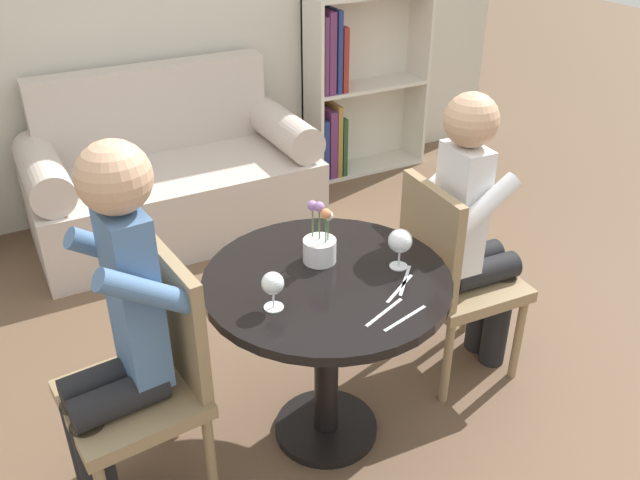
{
  "coord_description": "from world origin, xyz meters",
  "views": [
    {
      "loc": [
        -0.93,
        -1.7,
        1.98
      ],
      "look_at": [
        0.0,
        0.05,
        0.84
      ],
      "focal_mm": 38.0,
      "sensor_mm": 36.0,
      "label": 1
    }
  ],
  "objects": [
    {
      "name": "fork_left_setting",
      "position": [
        0.22,
        -0.15,
        0.72
      ],
      "size": [
        0.14,
        0.14,
        0.0
      ],
      "color": "silver",
      "rests_on": "round_table"
    },
    {
      "name": "person_left",
      "position": [
        -0.71,
        0.05,
        0.71
      ],
      "size": [
        0.44,
        0.37,
        1.31
      ],
      "rotation": [
        0.0,
        0.0,
        -1.47
      ],
      "color": "black",
      "rests_on": "ground_plane"
    },
    {
      "name": "fork_right_setting",
      "position": [
        0.18,
        -0.18,
        0.72
      ],
      "size": [
        0.17,
        0.11,
        0.0
      ],
      "color": "silver",
      "rests_on": "round_table"
    },
    {
      "name": "person_right",
      "position": [
        0.71,
        0.08,
        0.66
      ],
      "size": [
        0.43,
        0.35,
        1.25
      ],
      "rotation": [
        0.0,
        0.0,
        1.52
      ],
      "color": "black",
      "rests_on": "ground_plane"
    },
    {
      "name": "knife_left_setting",
      "position": [
        0.06,
        -0.27,
        0.72
      ],
      "size": [
        0.18,
        0.08,
        0.0
      ],
      "color": "silver",
      "rests_on": "round_table"
    },
    {
      "name": "round_table",
      "position": [
        0.0,
        0.0,
        0.56
      ],
      "size": [
        0.86,
        0.86,
        0.72
      ],
      "color": "black",
      "rests_on": "ground_plane"
    },
    {
      "name": "chair_left",
      "position": [
        -0.62,
        0.06,
        0.49
      ],
      "size": [
        0.46,
        0.46,
        0.9
      ],
      "rotation": [
        0.0,
        0.0,
        -1.47
      ],
      "color": "#937A56",
      "rests_on": "ground_plane"
    },
    {
      "name": "wine_glass_left",
      "position": [
        -0.24,
        -0.08,
        0.81
      ],
      "size": [
        0.07,
        0.07,
        0.13
      ],
      "color": "white",
      "rests_on": "round_table"
    },
    {
      "name": "knife_right_setting",
      "position": [
        0.1,
        -0.32,
        0.72
      ],
      "size": [
        0.19,
        0.06,
        0.0
      ],
      "color": "silver",
      "rests_on": "round_table"
    },
    {
      "name": "ground_plane",
      "position": [
        0.0,
        0.0,
        0.0
      ],
      "size": [
        16.0,
        16.0,
        0.0
      ],
      "primitive_type": "plane",
      "color": "brown"
    },
    {
      "name": "flower_vase",
      "position": [
        0.03,
        0.1,
        0.78
      ],
      "size": [
        0.12,
        0.12,
        0.23
      ],
      "color": "silver",
      "rests_on": "round_table"
    },
    {
      "name": "wine_glass_right",
      "position": [
        0.25,
        -0.06,
        0.82
      ],
      "size": [
        0.08,
        0.08,
        0.15
      ],
      "color": "white",
      "rests_on": "round_table"
    },
    {
      "name": "chair_right",
      "position": [
        0.62,
        0.09,
        0.49
      ],
      "size": [
        0.44,
        0.44,
        0.9
      ],
      "rotation": [
        0.0,
        0.0,
        1.52
      ],
      "color": "#937A56",
      "rests_on": "ground_plane"
    },
    {
      "name": "bookshelf_right",
      "position": [
        1.35,
        2.16,
        0.58
      ],
      "size": [
        0.85,
        0.28,
        1.2
      ],
      "color": "silver",
      "rests_on": "ground_plane"
    },
    {
      "name": "couch",
      "position": [
        0.0,
        1.88,
        0.31
      ],
      "size": [
        1.6,
        0.8,
        0.92
      ],
      "color": "beige",
      "rests_on": "ground_plane"
    }
  ]
}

